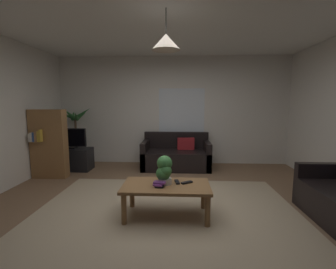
% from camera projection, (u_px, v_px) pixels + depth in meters
% --- Properties ---
extents(floor, '(5.70, 5.30, 0.02)m').
position_uv_depth(floor, '(167.00, 210.00, 3.36)').
color(floor, brown).
rests_on(floor, ground).
extents(rug, '(3.70, 2.91, 0.01)m').
position_uv_depth(rug, '(166.00, 215.00, 3.16)').
color(rug, tan).
rests_on(rug, ground).
extents(wall_back, '(5.82, 0.06, 2.67)m').
position_uv_depth(wall_back, '(173.00, 111.00, 5.83)').
color(wall_back, silver).
rests_on(wall_back, ground).
extents(ceiling, '(5.70, 5.30, 0.02)m').
position_uv_depth(ceiling, '(167.00, 13.00, 3.00)').
color(ceiling, white).
extents(window_pane, '(1.13, 0.01, 1.19)m').
position_uv_depth(window_pane, '(182.00, 113.00, 5.80)').
color(window_pane, white).
extents(couch_under_window, '(1.57, 0.83, 0.82)m').
position_uv_depth(couch_under_window, '(176.00, 156.00, 5.47)').
color(couch_under_window, black).
rests_on(couch_under_window, ground).
extents(coffee_table, '(1.17, 0.62, 0.44)m').
position_uv_depth(coffee_table, '(166.00, 189.00, 3.11)').
color(coffee_table, olive).
rests_on(coffee_table, ground).
extents(book_on_table_0, '(0.11, 0.12, 0.02)m').
position_uv_depth(book_on_table_0, '(160.00, 186.00, 3.02)').
color(book_on_table_0, black).
rests_on(book_on_table_0, coffee_table).
extents(book_on_table_1, '(0.15, 0.14, 0.02)m').
position_uv_depth(book_on_table_1, '(159.00, 184.00, 3.01)').
color(book_on_table_1, '#72387F').
rests_on(book_on_table_1, coffee_table).
extents(book_on_table_2, '(0.17, 0.12, 0.02)m').
position_uv_depth(book_on_table_2, '(160.00, 183.00, 3.02)').
color(book_on_table_2, '#72387F').
rests_on(book_on_table_2, coffee_table).
extents(remote_on_table_0, '(0.16, 0.12, 0.02)m').
position_uv_depth(remote_on_table_0, '(187.00, 182.00, 3.15)').
color(remote_on_table_0, black).
rests_on(remote_on_table_0, coffee_table).
extents(remote_on_table_1, '(0.08, 0.17, 0.02)m').
position_uv_depth(remote_on_table_1, '(177.00, 182.00, 3.18)').
color(remote_on_table_1, black).
rests_on(remote_on_table_1, coffee_table).
extents(potted_plant_on_table, '(0.22, 0.24, 0.38)m').
position_uv_depth(potted_plant_on_table, '(164.00, 170.00, 3.10)').
color(potted_plant_on_table, beige).
rests_on(potted_plant_on_table, coffee_table).
extents(tv_stand, '(0.90, 0.44, 0.50)m').
position_uv_depth(tv_stand, '(72.00, 159.00, 5.32)').
color(tv_stand, black).
rests_on(tv_stand, ground).
extents(tv, '(0.73, 0.16, 0.46)m').
position_uv_depth(tv, '(70.00, 138.00, 5.23)').
color(tv, black).
rests_on(tv, tv_stand).
extents(potted_palm_corner, '(0.85, 0.80, 1.45)m').
position_uv_depth(potted_palm_corner, '(76.00, 138.00, 5.76)').
color(potted_palm_corner, beige).
rests_on(potted_palm_corner, ground).
extents(bookshelf_corner, '(0.70, 0.31, 1.40)m').
position_uv_depth(bookshelf_corner, '(49.00, 144.00, 4.71)').
color(bookshelf_corner, olive).
rests_on(bookshelf_corner, ground).
extents(pendant_lamp, '(0.36, 0.36, 0.50)m').
position_uv_depth(pendant_lamp, '(166.00, 42.00, 2.86)').
color(pendant_lamp, black).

